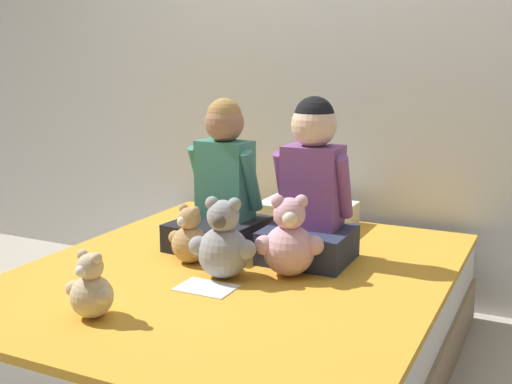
% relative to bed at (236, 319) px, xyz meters
% --- Properties ---
extents(ground_plane, '(14.00, 14.00, 0.00)m').
position_rel_bed_xyz_m(ground_plane, '(0.00, 0.00, -0.21)').
color(ground_plane, '#B2A899').
extents(wall_behind_bed, '(8.00, 0.06, 2.50)m').
position_rel_bed_xyz_m(wall_behind_bed, '(0.00, 1.05, 1.04)').
color(wall_behind_bed, silver).
rests_on(wall_behind_bed, ground_plane).
extents(bed, '(1.62, 1.89, 0.42)m').
position_rel_bed_xyz_m(bed, '(0.00, 0.00, 0.00)').
color(bed, '#997F60').
rests_on(bed, ground_plane).
extents(child_on_left, '(0.38, 0.42, 0.65)m').
position_rel_bed_xyz_m(child_on_left, '(-0.21, 0.27, 0.47)').
color(child_on_left, black).
rests_on(child_on_left, bed).
extents(child_on_right, '(0.36, 0.32, 0.68)m').
position_rel_bed_xyz_m(child_on_right, '(0.21, 0.27, 0.50)').
color(child_on_right, '#282D47').
rests_on(child_on_right, bed).
extents(teddy_bear_held_by_left_child, '(0.20, 0.15, 0.24)m').
position_rel_bed_xyz_m(teddy_bear_held_by_left_child, '(-0.21, -0.00, 0.32)').
color(teddy_bear_held_by_left_child, tan).
rests_on(teddy_bear_held_by_left_child, bed).
extents(teddy_bear_held_by_right_child, '(0.25, 0.20, 0.32)m').
position_rel_bed_xyz_m(teddy_bear_held_by_right_child, '(0.22, 0.03, 0.35)').
color(teddy_bear_held_by_right_child, '#DBA3B2').
rests_on(teddy_bear_held_by_right_child, bed).
extents(teddy_bear_between_children, '(0.26, 0.20, 0.32)m').
position_rel_bed_xyz_m(teddy_bear_between_children, '(0.00, -0.10, 0.35)').
color(teddy_bear_between_children, '#939399').
rests_on(teddy_bear_between_children, bed).
extents(teddy_bear_at_foot_of_bed, '(0.19, 0.14, 0.22)m').
position_rel_bed_xyz_m(teddy_bear_at_foot_of_bed, '(-0.20, -0.62, 0.31)').
color(teddy_bear_at_foot_of_bed, '#D1B78E').
rests_on(teddy_bear_at_foot_of_bed, bed).
extents(pillow_at_headboard, '(0.46, 0.29, 0.11)m').
position_rel_bed_xyz_m(pillow_at_headboard, '(0.00, 0.77, 0.27)').
color(pillow_at_headboard, white).
rests_on(pillow_at_headboard, bed).
extents(sign_card, '(0.21, 0.15, 0.00)m').
position_rel_bed_xyz_m(sign_card, '(-0.00, -0.23, 0.22)').
color(sign_card, white).
rests_on(sign_card, bed).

